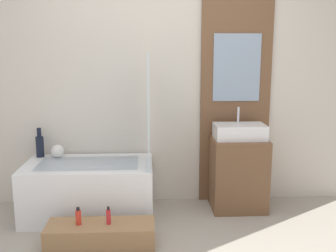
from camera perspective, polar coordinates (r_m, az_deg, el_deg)
The scene contains 11 objects.
wall_tiled_back at distance 4.07m, azimuth -1.39°, elevation 6.82°, with size 4.20×0.06×2.60m, color beige.
wall_wood_accent at distance 4.12m, azimuth 9.84°, elevation 6.82°, with size 0.72×0.04×2.60m.
bathtub at distance 3.94m, azimuth -11.32°, elevation -8.97°, with size 1.22×0.70×0.53m.
glass_shower_screen at distance 3.62m, azimuth -2.86°, elevation 2.28°, with size 0.01×0.49×1.04m, color silver.
wooden_step_bench at distance 3.43m, azimuth -9.71°, elevation -15.21°, with size 0.90×0.31×0.18m, color #997047.
vanity_cabinet at distance 4.07m, azimuth 10.14°, elevation -6.83°, with size 0.54×0.44×0.73m, color brown.
sink at distance 3.96m, azimuth 10.36°, elevation -0.79°, with size 0.50×0.30×0.31m.
vase_tall_dark at distance 4.18m, azimuth -18.10°, elevation -2.65°, with size 0.08×0.08×0.30m.
vase_round_light at distance 4.13m, azimuth -15.74°, elevation -3.51°, with size 0.13×0.13×0.13m, color silver.
bottle_soap_primary at distance 3.39m, azimuth -12.88°, elevation -12.73°, with size 0.05×0.05×0.15m.
bottle_soap_secondary at distance 3.36m, azimuth -8.63°, elevation -12.81°, with size 0.04×0.04×0.15m.
Camera 1 is at (-0.11, -2.48, 1.61)m, focal length 42.00 mm.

